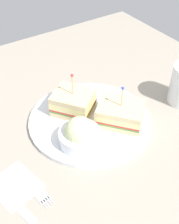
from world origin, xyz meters
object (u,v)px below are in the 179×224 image
at_px(napkin, 15,185).
at_px(sandwich_half_back, 73,102).
at_px(sandwich_half_front, 121,113).
at_px(fork, 36,190).
at_px(plate, 89,120).
at_px(coleslaw_bowl, 80,134).
at_px(knife, 15,204).

bearing_deg(napkin, sandwich_half_back, -150.43).
bearing_deg(sandwich_half_front, fork, 13.28).
height_order(plate, coleslaw_bowl, coleslaw_bowl).
height_order(sandwich_half_back, knife, sandwich_half_back).
bearing_deg(plate, sandwich_half_back, -69.25).
relative_size(plate, sandwich_half_front, 2.21).
bearing_deg(sandwich_half_front, napkin, 5.14).
distance_m(napkin, knife, 0.04).
distance_m(plate, sandwich_half_front, 0.08).
distance_m(sandwich_half_back, napkin, 0.24).
bearing_deg(sandwich_half_back, plate, 110.75).
xyz_separation_m(plate, sandwich_half_back, (0.02, -0.04, 0.03)).
xyz_separation_m(sandwich_half_front, sandwich_half_back, (0.07, -0.09, 0.00)).
bearing_deg(sandwich_half_back, knife, 35.13).
bearing_deg(coleslaw_bowl, sandwich_half_front, -176.80).
distance_m(coleslaw_bowl, knife, 0.19).
xyz_separation_m(sandwich_half_front, coleslaw_bowl, (0.11, 0.01, 0.00)).
distance_m(sandwich_half_back, knife, 0.27).
relative_size(fork, knife, 0.94).
bearing_deg(knife, sandwich_half_front, -167.72).
relative_size(sandwich_half_front, coleslaw_bowl, 1.42).
height_order(sandwich_half_back, napkin, sandwich_half_back).
height_order(fork, knife, same).
height_order(napkin, fork, fork).
bearing_deg(sandwich_half_back, fork, 40.50).
height_order(sandwich_half_front, fork, sandwich_half_front).
distance_m(coleslaw_bowl, napkin, 0.17).
xyz_separation_m(sandwich_half_back, coleslaw_bowl, (0.04, 0.10, -0.00)).
bearing_deg(napkin, coleslaw_bowl, -173.50).
height_order(coleslaw_bowl, fork, coleslaw_bowl).
height_order(plate, napkin, plate).
xyz_separation_m(coleslaw_bowl, knife, (0.18, 0.06, -0.03)).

